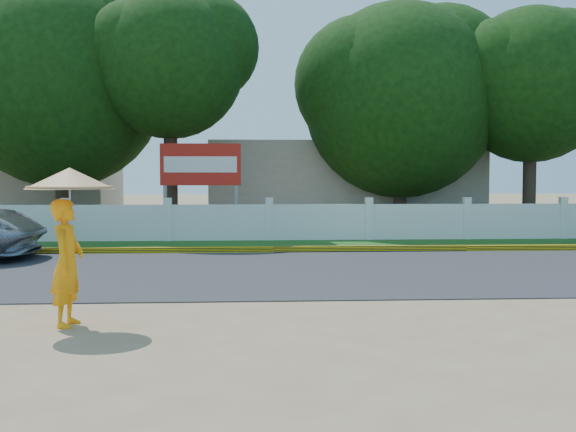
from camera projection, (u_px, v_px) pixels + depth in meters
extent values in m
plane|color=#9E8460|center=(296.00, 314.00, 10.39)|extent=(120.00, 120.00, 0.00)
cube|color=#38383A|center=(281.00, 271.00, 14.88)|extent=(60.00, 7.00, 0.02)
cube|color=#2D601E|center=(271.00, 245.00, 20.11)|extent=(60.00, 3.50, 0.03)
cube|color=yellow|center=(274.00, 250.00, 18.41)|extent=(40.00, 0.18, 0.16)
cube|color=silver|center=(269.00, 223.00, 21.52)|extent=(40.00, 0.10, 1.10)
cube|color=#B7AD99|center=(339.00, 184.00, 28.42)|extent=(10.00, 6.00, 3.20)
cube|color=#B7AD99|center=(11.00, 189.00, 28.64)|extent=(8.00, 5.00, 2.80)
imported|color=orange|center=(67.00, 263.00, 9.55)|extent=(0.46, 0.65, 1.69)
cylinder|color=gray|center=(70.00, 214.00, 9.51)|extent=(0.02, 0.02, 1.10)
cone|color=tan|center=(70.00, 178.00, 9.49)|extent=(1.16, 1.16, 0.28)
cylinder|color=gray|center=(165.00, 206.00, 22.40)|extent=(0.12, 0.12, 2.00)
cylinder|color=gray|center=(236.00, 206.00, 22.53)|extent=(0.12, 0.12, 2.00)
cube|color=red|center=(201.00, 164.00, 22.39)|extent=(2.50, 0.12, 1.30)
cube|color=silver|center=(200.00, 164.00, 22.33)|extent=(2.25, 0.02, 0.49)
cylinder|color=#473828|center=(62.00, 187.00, 24.57)|extent=(0.44, 0.44, 3.13)
sphere|color=#163F0E|center=(60.00, 83.00, 24.36)|extent=(7.09, 7.09, 7.09)
cylinder|color=#473828|center=(400.00, 193.00, 25.09)|extent=(0.44, 0.44, 2.69)
sphere|color=#163F0E|center=(401.00, 100.00, 24.90)|extent=(6.74, 6.74, 6.74)
cylinder|color=#473828|center=(529.00, 181.00, 24.31)|extent=(0.44, 0.44, 3.55)
sphere|color=#163F0E|center=(531.00, 85.00, 24.12)|extent=(5.19, 5.19, 5.19)
cylinder|color=#473828|center=(171.00, 171.00, 23.18)|extent=(0.44, 0.44, 4.19)
sphere|color=#163F0E|center=(170.00, 64.00, 22.98)|extent=(4.76, 4.76, 4.76)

